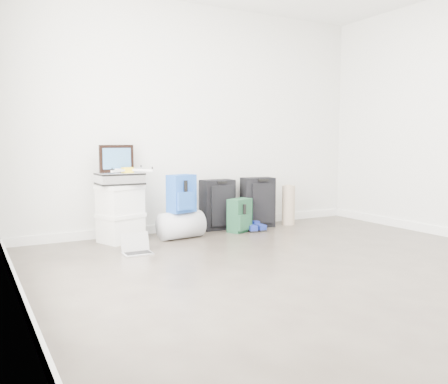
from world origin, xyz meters
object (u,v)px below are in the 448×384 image
briefcase (120,179)px  duffel_bag (181,225)px  carry_on (258,202)px  laptop (137,248)px  large_suitcase (218,205)px  boxes_stack (121,213)px

briefcase → duffel_bag: bearing=-14.3°
briefcase → duffel_bag: 0.84m
carry_on → briefcase: bearing=-169.2°
duffel_bag → laptop: 0.81m
large_suitcase → laptop: 1.51m
boxes_stack → briefcase: (0.00, -0.00, 0.37)m
briefcase → large_suitcase: (1.26, 0.14, -0.38)m
large_suitcase → carry_on: (0.53, -0.08, 0.01)m
laptop → duffel_bag: bearing=36.2°
briefcase → carry_on: briefcase is taller
laptop → carry_on: bearing=22.0°
large_suitcase → laptop: large_suitcase is taller
boxes_stack → large_suitcase: boxes_stack is taller
boxes_stack → large_suitcase: (1.26, 0.14, -0.00)m
boxes_stack → laptop: bearing=-113.6°
duffel_bag → large_suitcase: (0.62, 0.29, 0.16)m
boxes_stack → duffel_bag: size_ratio=1.27×
duffel_bag → large_suitcase: size_ratio=0.79×
briefcase → laptop: (-0.03, -0.61, -0.63)m
carry_on → laptop: 1.95m
carry_on → boxes_stack: bearing=-169.2°
boxes_stack → carry_on: size_ratio=0.99×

